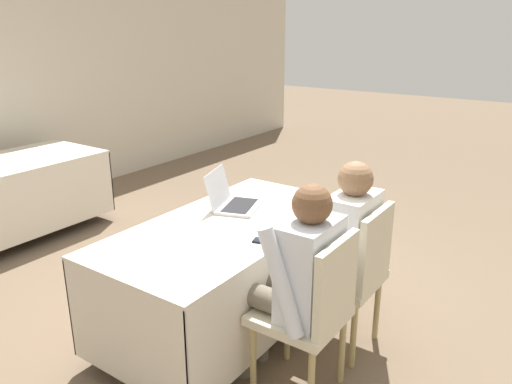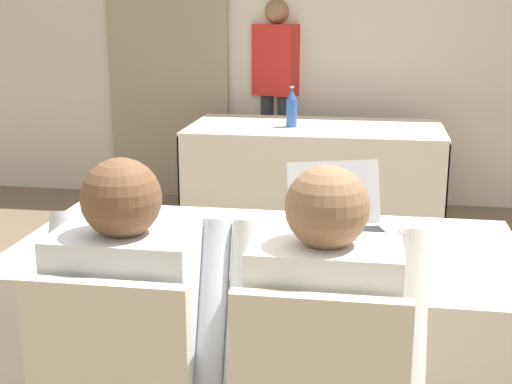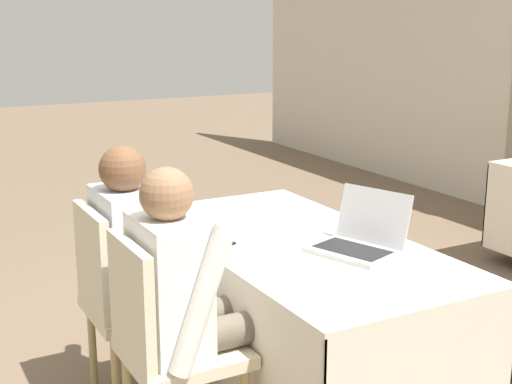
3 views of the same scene
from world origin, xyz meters
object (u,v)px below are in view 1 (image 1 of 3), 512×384
(cell_phone, at_px, (264,241))
(person_checkered_shirt, at_px, (296,275))
(person_white_shirt, at_px, (339,242))
(laptop, at_px, (233,201))
(chair_near_left, at_px, (313,309))
(chair_near_right, at_px, (354,271))

(cell_phone, bearing_deg, person_checkered_shirt, -133.41)
(cell_phone, distance_m, person_white_shirt, 0.46)
(laptop, height_order, person_white_shirt, person_white_shirt)
(cell_phone, distance_m, chair_near_left, 0.48)
(chair_near_left, xyz_separation_m, chair_near_right, (0.50, 0.00, 0.00))
(person_white_shirt, bearing_deg, chair_near_right, 90.00)
(laptop, height_order, chair_near_left, laptop)
(chair_near_left, relative_size, person_checkered_shirt, 0.78)
(chair_near_left, height_order, person_checkered_shirt, person_checkered_shirt)
(chair_near_left, xyz_separation_m, person_white_shirt, (0.50, 0.10, 0.16))
(laptop, bearing_deg, person_checkered_shirt, -141.44)
(person_white_shirt, bearing_deg, chair_near_left, 11.74)
(laptop, relative_size, cell_phone, 3.04)
(laptop, height_order, cell_phone, laptop)
(cell_phone, bearing_deg, chair_near_right, -65.56)
(chair_near_right, bearing_deg, chair_near_left, 0.00)
(chair_near_left, bearing_deg, cell_phone, -110.81)
(laptop, height_order, person_checkered_shirt, person_checkered_shirt)
(person_checkered_shirt, xyz_separation_m, person_white_shirt, (0.50, 0.00, 0.00))
(chair_near_left, bearing_deg, chair_near_right, -180.00)
(cell_phone, distance_m, chair_near_right, 0.58)
(cell_phone, relative_size, chair_near_left, 0.15)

